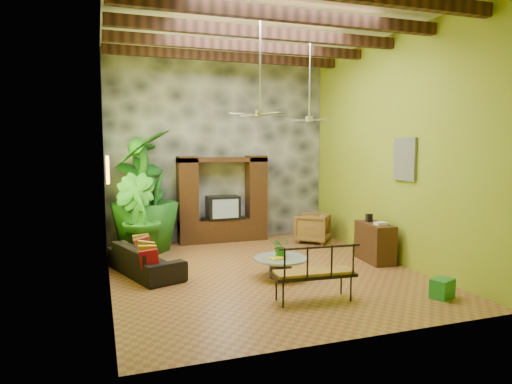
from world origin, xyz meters
name	(u,v)px	position (x,y,z in m)	size (l,w,h in m)	color
ground	(263,271)	(0.00, 0.00, 0.00)	(7.00, 7.00, 0.00)	brown
ceiling	(263,21)	(0.00, 0.00, 5.00)	(6.00, 7.00, 0.02)	silver
back_wall	(219,148)	(0.00, 3.50, 2.50)	(6.00, 0.02, 5.00)	olive
left_wall	(106,150)	(-3.00, 0.00, 2.50)	(0.02, 7.00, 5.00)	olive
right_wall	(389,149)	(3.00, 0.00, 2.50)	(0.02, 7.00, 5.00)	olive
stone_accent_wall	(219,148)	(0.00, 3.44, 2.50)	(5.98, 0.10, 4.98)	#323339
ceiling_beams	(263,33)	(0.00, 0.00, 4.78)	(5.95, 5.36, 0.22)	#3F1F14
entertainment_center	(223,206)	(0.00, 3.14, 0.97)	(2.40, 0.55, 2.30)	black
ceiling_fan_front	(260,102)	(-0.20, -0.40, 3.40)	(1.28, 1.28, 1.86)	silver
ceiling_fan_back	(309,110)	(1.60, 1.20, 3.40)	(1.28, 1.28, 1.86)	silver
wall_art_mask	(107,170)	(-2.96, 1.00, 2.10)	(0.06, 0.32, 0.55)	yellow
wall_art_painting	(405,159)	(2.96, -0.60, 2.30)	(0.06, 0.70, 0.90)	#2B649F
sofa	(145,259)	(-2.30, 0.60, 0.30)	(2.05, 0.80, 0.60)	black
wicker_armchair	(312,228)	(2.22, 2.22, 0.39)	(0.83, 0.85, 0.77)	olive
tall_plant_a	(143,200)	(-2.10, 3.10, 1.20)	(1.27, 0.86, 2.40)	#1A661B
tall_plant_b	(138,217)	(-2.33, 1.85, 0.98)	(1.08, 0.87, 1.96)	#1E641A
tall_plant_c	(144,191)	(-2.10, 2.69, 1.49)	(1.67, 1.67, 2.98)	#1D5A17
coffee_table	(281,265)	(0.19, -0.52, 0.26)	(1.06, 1.06, 0.40)	black
centerpiece_plant	(280,246)	(0.22, -0.44, 0.60)	(0.36, 0.31, 0.40)	#236B1C
yellow_tray	(277,258)	(0.07, -0.62, 0.41)	(0.28, 0.20, 0.03)	yellow
iron_bench	(316,270)	(0.19, -2.03, 0.55)	(1.42, 0.61, 0.57)	black
side_console	(375,242)	(2.65, -0.05, 0.43)	(0.48, 1.07, 0.86)	#361B11
green_bin	(442,288)	(2.33, -2.54, 0.17)	(0.38, 0.29, 0.33)	#1B6522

